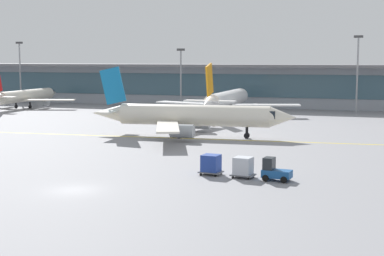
{
  "coord_description": "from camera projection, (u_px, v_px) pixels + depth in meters",
  "views": [
    {
      "loc": [
        24.7,
        -42.67,
        11.1
      ],
      "look_at": [
        3.49,
        21.11,
        3.0
      ],
      "focal_mm": 54.68,
      "sensor_mm": 36.0,
      "label": 1
    }
  ],
  "objects": [
    {
      "name": "taxiway_centreline_stripe",
      "position": [
        190.0,
        139.0,
        80.68
      ],
      "size": [
        109.62,
        9.9,
        0.01
      ],
      "primitive_type": "cube",
      "rotation": [
        0.0,
        0.0,
        0.09
      ],
      "color": "yellow",
      "rests_on": "ground_plane"
    },
    {
      "name": "cargo_dolly_lead",
      "position": [
        243.0,
        167.0,
        54.21
      ],
      "size": [
        2.27,
        1.83,
        1.94
      ],
      "rotation": [
        0.0,
        0.0,
        -0.11
      ],
      "color": "#595B60",
      "rests_on": "ground_plane"
    },
    {
      "name": "ground_plane",
      "position": [
        74.0,
        190.0,
        49.27
      ],
      "size": [
        400.0,
        400.0,
        0.0
      ],
      "primitive_type": "plane",
      "color": "gray"
    },
    {
      "name": "taxiing_regional_jet",
      "position": [
        192.0,
        116.0,
        82.3
      ],
      "size": [
        29.79,
        27.59,
        9.86
      ],
      "rotation": [
        0.0,
        0.0,
        0.09
      ],
      "color": "silver",
      "rests_on": "ground_plane"
    },
    {
      "name": "apron_light_mast_2",
      "position": [
        357.0,
        71.0,
        116.42
      ],
      "size": [
        1.8,
        0.36,
        15.52
      ],
      "color": "gray",
      "rests_on": "ground_plane"
    },
    {
      "name": "apron_light_mast_0",
      "position": [
        20.0,
        70.0,
        142.26
      ],
      "size": [
        1.8,
        0.36,
        14.97
      ],
      "color": "gray",
      "rests_on": "ground_plane"
    },
    {
      "name": "apron_light_mast_1",
      "position": [
        181.0,
        75.0,
        129.05
      ],
      "size": [
        1.8,
        0.36,
        13.12
      ],
      "color": "gray",
      "rests_on": "ground_plane"
    },
    {
      "name": "gate_airplane_1",
      "position": [
        227.0,
        100.0,
        112.78
      ],
      "size": [
        28.7,
        30.76,
        10.22
      ],
      "rotation": [
        0.0,
        0.0,
        1.58
      ],
      "color": "white",
      "rests_on": "ground_plane"
    },
    {
      "name": "gate_airplane_0",
      "position": [
        26.0,
        96.0,
        129.88
      ],
      "size": [
        24.51,
        26.31,
        8.73
      ],
      "rotation": [
        0.0,
        0.0,
        1.59
      ],
      "color": "silver",
      "rests_on": "ground_plane"
    },
    {
      "name": "baggage_tug",
      "position": [
        275.0,
        171.0,
        52.96
      ],
      "size": [
        2.74,
        1.87,
        2.1
      ],
      "rotation": [
        0.0,
        0.0,
        -0.11
      ],
      "color": "#194C8C",
      "rests_on": "ground_plane"
    },
    {
      "name": "cargo_dolly_trailing",
      "position": [
        211.0,
        164.0,
        55.57
      ],
      "size": [
        2.27,
        1.83,
        1.94
      ],
      "rotation": [
        0.0,
        0.0,
        -0.11
      ],
      "color": "#595B60",
      "rests_on": "ground_plane"
    },
    {
      "name": "terminal_concourse",
      "position": [
        271.0,
        85.0,
        132.0
      ],
      "size": [
        176.46,
        11.0,
        9.6
      ],
      "color": "#8C939E",
      "rests_on": "ground_plane"
    }
  ]
}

